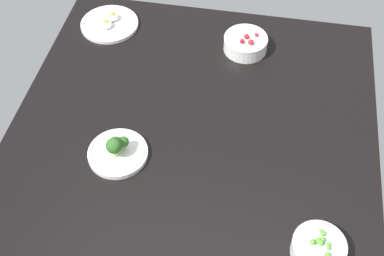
{
  "coord_description": "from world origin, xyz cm",
  "views": [
    {
      "loc": [
        95.17,
        17.4,
        124.05
      ],
      "look_at": [
        0.0,
        0.0,
        6.0
      ],
      "focal_mm": 47.22,
      "sensor_mm": 36.0,
      "label": 1
    }
  ],
  "objects_px": {
    "bowl_berries": "(246,43)",
    "plate_broccoli": "(118,151)",
    "plate_eggs": "(110,23)",
    "bowl_peas": "(318,248)"
  },
  "relations": [
    {
      "from": "bowl_berries",
      "to": "plate_broccoli",
      "type": "bearing_deg",
      "value": -30.69
    },
    {
      "from": "plate_eggs",
      "to": "bowl_peas",
      "type": "xyz_separation_m",
      "value": [
        0.78,
        0.77,
        0.02
      ]
    },
    {
      "from": "bowl_berries",
      "to": "bowl_peas",
      "type": "xyz_separation_m",
      "value": [
        0.74,
        0.27,
        -0.0
      ]
    },
    {
      "from": "bowl_peas",
      "to": "plate_broccoli",
      "type": "bearing_deg",
      "value": -109.72
    },
    {
      "from": "bowl_berries",
      "to": "plate_eggs",
      "type": "bearing_deg",
      "value": -94.47
    },
    {
      "from": "plate_eggs",
      "to": "bowl_berries",
      "type": "bearing_deg",
      "value": 85.53
    },
    {
      "from": "plate_broccoli",
      "to": "bowl_peas",
      "type": "xyz_separation_m",
      "value": [
        0.21,
        0.58,
        0.01
      ]
    },
    {
      "from": "bowl_berries",
      "to": "plate_eggs",
      "type": "distance_m",
      "value": 0.51
    },
    {
      "from": "bowl_berries",
      "to": "plate_eggs",
      "type": "height_order",
      "value": "bowl_berries"
    },
    {
      "from": "bowl_peas",
      "to": "plate_eggs",
      "type": "bearing_deg",
      "value": -135.12
    }
  ]
}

